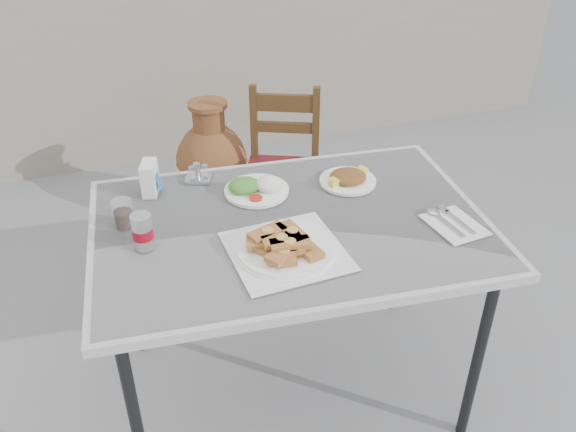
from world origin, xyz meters
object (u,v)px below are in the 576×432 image
object	(u,v)px
salad_chopped_plate	(348,178)
soda_can	(143,232)
chair	(282,170)
terracotta_urn	(212,167)
pide_plate	(286,243)
condiment_caddy	(198,175)
napkin_holder	(150,178)
cafe_table	(290,235)
salad_rice_plate	(256,187)
cola_glass	(123,216)

from	to	relation	value
salad_chopped_plate	soda_can	bearing A→B (deg)	-167.07
chair	terracotta_urn	size ratio (longest dim) A/B	1.19
pide_plate	condiment_caddy	size ratio (longest dim) A/B	3.19
salad_chopped_plate	napkin_holder	xyz separation A→B (m)	(-0.73, 0.16, 0.04)
cafe_table	soda_can	size ratio (longest dim) A/B	11.75
cafe_table	pide_plate	bearing A→B (deg)	-113.07
cafe_table	condiment_caddy	xyz separation A→B (m)	(-0.25, 0.39, 0.08)
pide_plate	soda_can	bearing A→B (deg)	158.53
salad_rice_plate	condiment_caddy	distance (m)	0.25
cafe_table	chair	size ratio (longest dim) A/B	1.66
soda_can	cola_glass	distance (m)	0.16
pide_plate	soda_can	world-z (taller)	soda_can
cafe_table	chair	distance (m)	1.13
pide_plate	salad_chopped_plate	distance (m)	0.51
pide_plate	salad_rice_plate	size ratio (longest dim) A/B	1.55
chair	napkin_holder	bearing A→B (deg)	-113.44
salad_chopped_plate	cafe_table	bearing A→B (deg)	-147.35
pide_plate	salad_rice_plate	xyz separation A→B (m)	(0.01, 0.40, -0.01)
salad_chopped_plate	terracotta_urn	size ratio (longest dim) A/B	0.30
pide_plate	cola_glass	distance (m)	0.58
cafe_table	cola_glass	world-z (taller)	cola_glass
chair	salad_rice_plate	bearing A→B (deg)	-90.45
soda_can	cola_glass	size ratio (longest dim) A/B	1.22
pide_plate	chair	size ratio (longest dim) A/B	0.43
salad_rice_plate	terracotta_urn	xyz separation A→B (m)	(0.06, 1.17, -0.52)
salad_chopped_plate	napkin_holder	world-z (taller)	napkin_holder
condiment_caddy	terracotta_urn	bearing A→B (deg)	76.45
pide_plate	chair	xyz separation A→B (m)	(0.38, 1.20, -0.42)
salad_rice_plate	condiment_caddy	size ratio (longest dim) A/B	2.05
salad_rice_plate	soda_can	distance (m)	0.50
salad_chopped_plate	cola_glass	world-z (taller)	cola_glass
cafe_table	condiment_caddy	distance (m)	0.47
soda_can	cola_glass	world-z (taller)	soda_can
cola_glass	terracotta_urn	xyz separation A→B (m)	(0.55, 1.25, -0.54)
cafe_table	chair	xyz separation A→B (m)	(0.31, 1.04, -0.33)
cola_glass	napkin_holder	xyz separation A→B (m)	(0.12, 0.20, 0.02)
salad_rice_plate	napkin_holder	size ratio (longest dim) A/B	1.97
salad_chopped_plate	condiment_caddy	xyz separation A→B (m)	(-0.55, 0.20, 0.01)
soda_can	salad_chopped_plate	bearing A→B (deg)	12.93
chair	cafe_table	bearing A→B (deg)	-82.45
pide_plate	salad_chopped_plate	bearing A→B (deg)	43.91
condiment_caddy	terracotta_urn	distance (m)	1.16
terracotta_urn	cola_glass	bearing A→B (deg)	-113.76
pide_plate	soda_can	xyz separation A→B (m)	(-0.44, 0.17, 0.03)
pide_plate	soda_can	size ratio (longest dim) A/B	3.09
napkin_holder	terracotta_urn	distance (m)	1.26
cafe_table	salad_rice_plate	world-z (taller)	salad_rice_plate
cafe_table	napkin_holder	bearing A→B (deg)	140.64
napkin_holder	chair	xyz separation A→B (m)	(0.74, 0.68, -0.45)
pide_plate	chair	world-z (taller)	pide_plate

